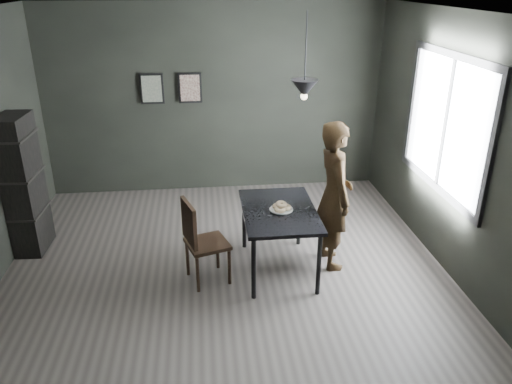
{
  "coord_description": "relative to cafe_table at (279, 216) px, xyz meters",
  "views": [
    {
      "loc": [
        -0.2,
        -4.88,
        3.1
      ],
      "look_at": [
        0.35,
        0.05,
        0.95
      ],
      "focal_mm": 35.0,
      "sensor_mm": 36.0,
      "label": 1
    }
  ],
  "objects": [
    {
      "name": "ground",
      "position": [
        -0.6,
        0.0,
        -0.67
      ],
      "size": [
        5.0,
        5.0,
        0.0
      ],
      "primitive_type": "plane",
      "color": "#3B3633",
      "rests_on": "ground"
    },
    {
      "name": "back_wall",
      "position": [
        -0.6,
        2.5,
        0.73
      ],
      "size": [
        5.0,
        0.1,
        2.8
      ],
      "primitive_type": "cube",
      "color": "black",
      "rests_on": "ground"
    },
    {
      "name": "ceiling",
      "position": [
        -0.6,
        0.0,
        2.13
      ],
      "size": [
        5.0,
        5.0,
        0.02
      ],
      "color": "silver",
      "rests_on": "ground"
    },
    {
      "name": "window_assembly",
      "position": [
        1.87,
        0.2,
        0.93
      ],
      "size": [
        0.04,
        1.96,
        1.56
      ],
      "color": "white",
      "rests_on": "ground"
    },
    {
      "name": "cafe_table",
      "position": [
        0.0,
        0.0,
        0.0
      ],
      "size": [
        0.8,
        1.2,
        0.75
      ],
      "color": "black",
      "rests_on": "ground"
    },
    {
      "name": "white_plate",
      "position": [
        0.02,
        -0.03,
        0.08
      ],
      "size": [
        0.23,
        0.23,
        0.01
      ],
      "primitive_type": "cylinder",
      "color": "white",
      "rests_on": "cafe_table"
    },
    {
      "name": "donut_pile",
      "position": [
        0.02,
        -0.03,
        0.12
      ],
      "size": [
        0.2,
        0.21,
        0.09
      ],
      "rotation": [
        0.0,
        0.0,
        0.1
      ],
      "color": "beige",
      "rests_on": "white_plate"
    },
    {
      "name": "woman",
      "position": [
        0.63,
        0.07,
        0.18
      ],
      "size": [
        0.45,
        0.65,
        1.71
      ],
      "primitive_type": "imported",
      "rotation": [
        0.0,
        0.0,
        1.63
      ],
      "color": "black",
      "rests_on": "ground"
    },
    {
      "name": "wood_chair",
      "position": [
        -0.88,
        -0.16,
        -0.12
      ],
      "size": [
        0.53,
        0.53,
        0.97
      ],
      "rotation": [
        0.0,
        0.0,
        0.32
      ],
      "color": "black",
      "rests_on": "ground"
    },
    {
      "name": "shelf_unit",
      "position": [
        -2.92,
        0.81,
        0.17
      ],
      "size": [
        0.35,
        0.58,
        1.68
      ],
      "primitive_type": "cube",
      "rotation": [
        0.0,
        0.0,
        -0.05
      ],
      "color": "black",
      "rests_on": "ground"
    },
    {
      "name": "pendant_lamp",
      "position": [
        0.25,
        0.1,
        1.38
      ],
      "size": [
        0.28,
        0.28,
        0.86
      ],
      "color": "black",
      "rests_on": "ground"
    },
    {
      "name": "framed_print_left",
      "position": [
        -1.5,
        2.47,
        0.93
      ],
      "size": [
        0.34,
        0.04,
        0.44
      ],
      "color": "black",
      "rests_on": "ground"
    },
    {
      "name": "framed_print_right",
      "position": [
        -0.95,
        2.47,
        0.93
      ],
      "size": [
        0.34,
        0.04,
        0.44
      ],
      "color": "black",
      "rests_on": "ground"
    }
  ]
}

